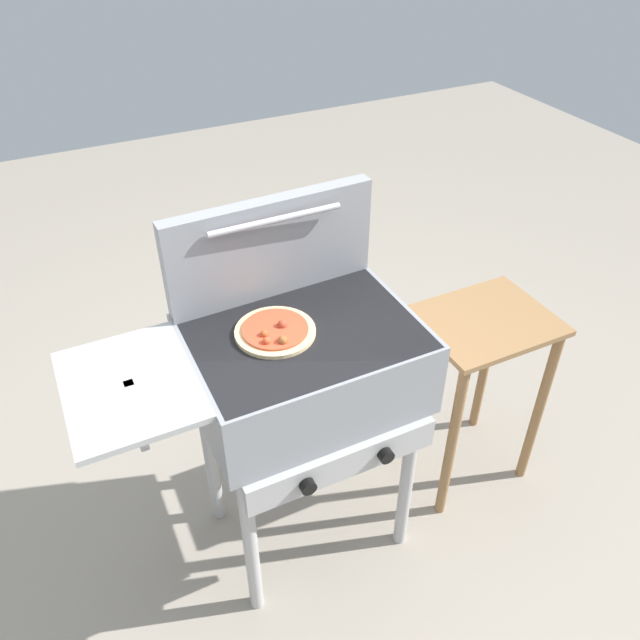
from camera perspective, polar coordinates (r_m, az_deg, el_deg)
ground_plane at (r=2.39m, az=-1.14°, el=-18.20°), size 8.00×8.00×0.00m
grill at (r=1.81m, az=-1.77°, el=-4.75°), size 0.96×0.53×0.90m
grill_lid_open at (r=1.80m, az=-4.45°, el=6.63°), size 0.63×0.09×0.30m
pizza_pepperoni at (r=1.71m, az=-4.09°, el=-1.03°), size 0.22×0.22×0.04m
prep_table at (r=2.26m, az=14.10°, el=-4.00°), size 0.44×0.36×0.72m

